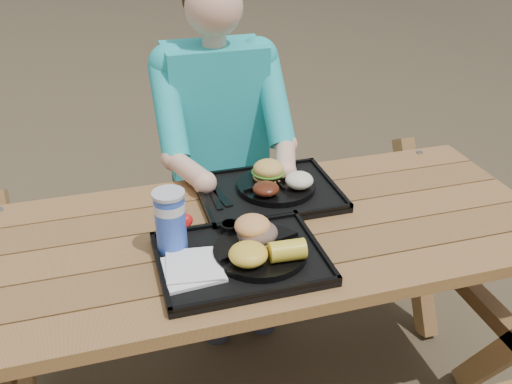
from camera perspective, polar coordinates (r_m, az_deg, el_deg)
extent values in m
cube|color=black|center=(1.57, -1.55, -6.77)|extent=(0.45, 0.35, 0.02)
cube|color=black|center=(1.88, 1.25, -0.17)|extent=(0.45, 0.35, 0.02)
cylinder|color=black|center=(1.57, 0.44, -5.96)|extent=(0.26, 0.26, 0.02)
cylinder|color=black|center=(1.89, 2.03, 0.63)|extent=(0.26, 0.26, 0.02)
cube|color=white|center=(1.52, -6.47, -7.64)|extent=(0.16, 0.16, 0.02)
cylinder|color=blue|center=(1.57, -8.53, -3.05)|extent=(0.08, 0.08, 0.17)
cylinder|color=black|center=(1.66, -2.61, -3.63)|extent=(0.06, 0.06, 0.03)
cylinder|color=gold|center=(1.68, -0.98, -3.25)|extent=(0.05, 0.05, 0.03)
ellipsoid|color=yellow|center=(1.50, -0.77, -6.23)|extent=(0.10, 0.10, 0.05)
cube|color=black|center=(1.85, -3.54, -0.41)|extent=(0.05, 0.15, 0.01)
ellipsoid|color=#521F10|center=(1.81, 1.00, 0.33)|extent=(0.09, 0.09, 0.04)
ellipsoid|color=white|center=(1.85, 4.34, 1.18)|extent=(0.09, 0.09, 0.05)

